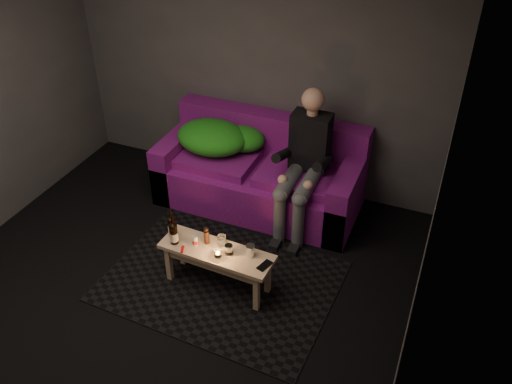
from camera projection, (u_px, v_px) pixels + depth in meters
floor at (151, 311)px, 4.51m from camera, size 4.50×4.50×0.00m
room at (160, 109)px, 3.92m from camera, size 4.50×4.50×4.50m
rug at (221, 281)px, 4.80m from camera, size 2.04×1.53×0.01m
sofa at (261, 175)px, 5.63m from camera, size 2.06×0.93×0.88m
green_blanket at (218, 137)px, 5.57m from camera, size 0.91×0.62×0.31m
person at (304, 160)px, 5.12m from camera, size 0.37×0.85×1.37m
coffee_table at (217, 257)px, 4.57m from camera, size 1.00×0.36×0.40m
beer_bottle_a at (172, 226)px, 4.64m from camera, size 0.07×0.07×0.27m
beer_bottle_b at (174, 233)px, 4.55m from camera, size 0.07×0.07×0.29m
salt_shaker at (195, 241)px, 4.56m from camera, size 0.05×0.05×0.09m
pepper_mill at (207, 237)px, 4.57m from camera, size 0.06×0.06×0.13m
tumbler_back at (222, 240)px, 4.57m from camera, size 0.10×0.10×0.09m
tealight at (218, 254)px, 4.46m from camera, size 0.07×0.07×0.05m
tumbler_front at (229, 249)px, 4.47m from camera, size 0.07×0.07×0.09m
steel_cup at (250, 251)px, 4.45m from camera, size 0.08×0.08×0.10m
smartphone at (265, 265)px, 4.37m from camera, size 0.11×0.16×0.01m
red_lighter at (182, 249)px, 4.53m from camera, size 0.05×0.08×0.01m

